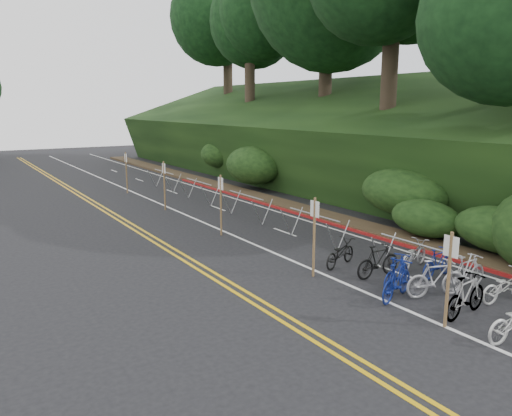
{
  "coord_description": "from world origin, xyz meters",
  "views": [
    {
      "loc": [
        -8.84,
        -6.55,
        5.21
      ],
      "look_at": [
        1.4,
        9.59,
        1.3
      ],
      "focal_mm": 35.0,
      "sensor_mm": 36.0,
      "label": 1
    }
  ],
  "objects": [
    {
      "name": "signposts_rest",
      "position": [
        0.6,
        14.0,
        1.43
      ],
      "size": [
        0.08,
        18.4,
        2.5
      ],
      "color": "brown",
      "rests_on": "ground"
    },
    {
      "name": "red_curb",
      "position": [
        5.7,
        12.0,
        0.05
      ],
      "size": [
        0.25,
        28.0,
        0.1
      ],
      "primitive_type": "cube",
      "color": "maroon",
      "rests_on": "ground"
    },
    {
      "name": "embankment",
      "position": [
        12.96,
        19.04,
        2.57
      ],
      "size": [
        14.3,
        48.14,
        9.11
      ],
      "color": "black",
      "rests_on": "ground"
    },
    {
      "name": "ground",
      "position": [
        0.0,
        0.0,
        0.0
      ],
      "size": [
        120.0,
        120.0,
        0.0
      ],
      "primitive_type": "plane",
      "color": "black",
      "rests_on": "ground"
    },
    {
      "name": "road_markings",
      "position": [
        0.63,
        10.1,
        0.0
      ],
      "size": [
        7.47,
        80.0,
        0.01
      ],
      "color": "gold",
      "rests_on": "ground"
    },
    {
      "name": "bike_valet",
      "position": [
        2.81,
        0.78,
        0.49
      ],
      "size": [
        3.15,
        10.17,
        1.1
      ],
      "color": "#9E9EA3",
      "rests_on": "ground"
    },
    {
      "name": "bike_front",
      "position": [
        1.36,
        2.32,
        0.54
      ],
      "size": [
        1.04,
        1.85,
        1.07
      ],
      "primitive_type": "imported",
      "rotation": [
        0.0,
        0.0,
        1.89
      ],
      "color": "navy",
      "rests_on": "ground"
    },
    {
      "name": "signpost_near",
      "position": [
        0.98,
        0.45,
        1.35
      ],
      "size": [
        0.08,
        0.4,
        2.36
      ],
      "color": "brown",
      "rests_on": "ground"
    },
    {
      "name": "tree_cluster",
      "position": [
        9.76,
        22.04,
        11.42
      ],
      "size": [
        32.39,
        53.99,
        18.29
      ],
      "color": "#2D2319",
      "rests_on": "ground"
    },
    {
      "name": "bike_racks_rest",
      "position": [
        3.0,
        13.0,
        0.85
      ],
      "size": [
        1.14,
        23.0,
        1.17
      ],
      "color": "gray",
      "rests_on": "ground"
    }
  ]
}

